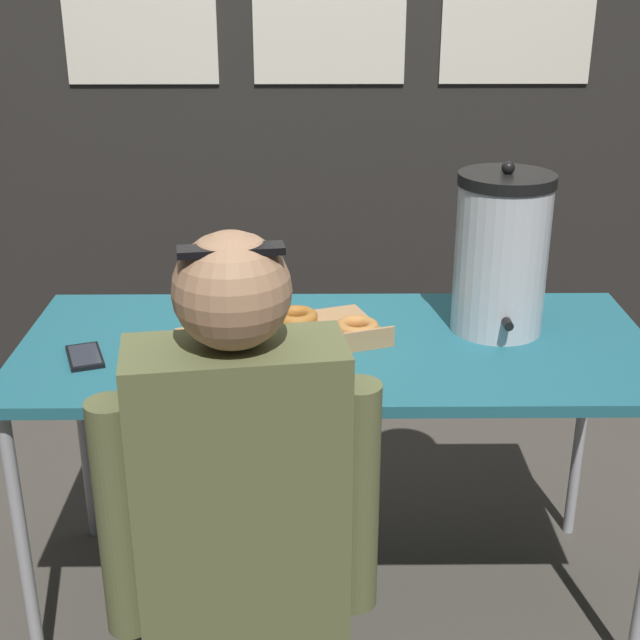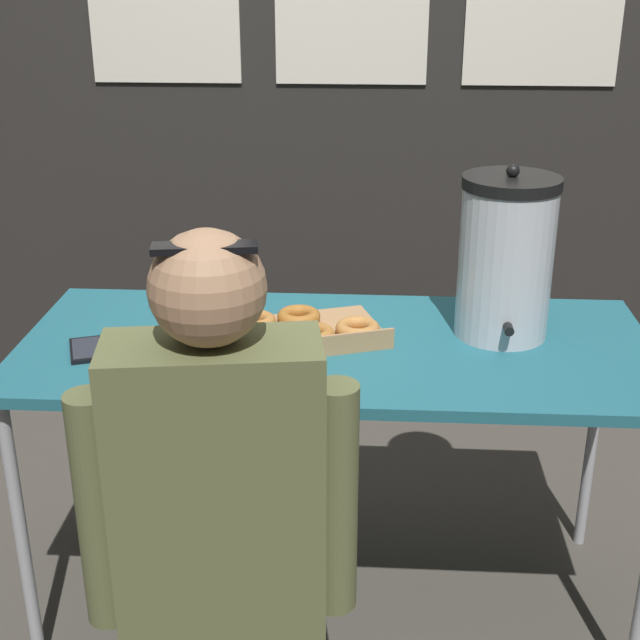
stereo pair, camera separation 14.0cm
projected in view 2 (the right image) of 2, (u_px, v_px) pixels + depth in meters
name	position (u px, v px, depth m)	size (l,w,h in m)	color
ground_plane	(334.00, 595.00, 2.48)	(12.00, 12.00, 0.00)	#4C473F
back_wall	(352.00, 56.00, 2.97)	(6.00, 0.11, 2.67)	#282623
folding_table	(336.00, 361.00, 2.21)	(1.56, 0.67, 0.77)	#236675
donut_box	(278.00, 333.00, 2.19)	(0.55, 0.40, 0.05)	tan
coffee_urn	(506.00, 257.00, 2.17)	(0.24, 0.27, 0.43)	silver
cell_phone	(87.00, 350.00, 2.14)	(0.12, 0.16, 0.01)	black
person_seated	(221.00, 552.00, 1.70)	(0.52, 0.26, 1.24)	#33332D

